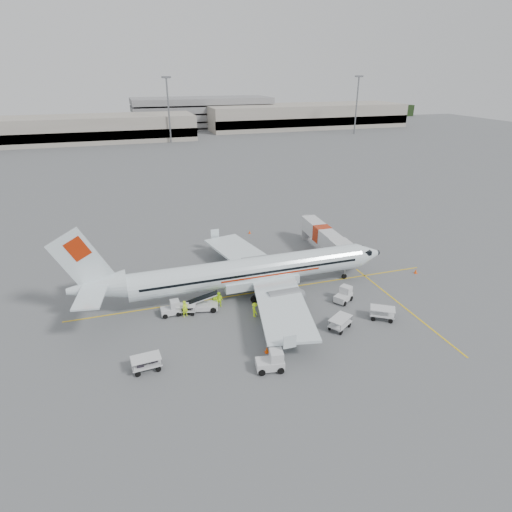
% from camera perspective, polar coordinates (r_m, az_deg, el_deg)
% --- Properties ---
extents(ground, '(360.00, 360.00, 0.00)m').
position_cam_1_polar(ground, '(51.12, 0.69, -4.76)').
color(ground, '#56595B').
extents(stripe_lead, '(44.00, 0.20, 0.01)m').
position_cam_1_polar(stripe_lead, '(51.11, 0.69, -4.76)').
color(stripe_lead, yellow).
rests_on(stripe_lead, ground).
extents(stripe_cross, '(0.20, 20.00, 0.01)m').
position_cam_1_polar(stripe_cross, '(50.93, 18.90, -6.27)').
color(stripe_cross, yellow).
rests_on(stripe_cross, ground).
extents(terminal_west, '(110.00, 22.00, 9.00)m').
position_cam_1_polar(terminal_west, '(175.63, -27.09, 14.65)').
color(terminal_west, gray).
rests_on(terminal_west, ground).
extents(terminal_east, '(90.00, 26.00, 10.00)m').
position_cam_1_polar(terminal_east, '(206.64, 6.63, 18.07)').
color(terminal_east, gray).
rests_on(terminal_east, ground).
extents(parking_garage, '(62.00, 24.00, 14.00)m').
position_cam_1_polar(parking_garage, '(207.15, -7.24, 18.61)').
color(parking_garage, slate).
rests_on(parking_garage, ground).
extents(treeline, '(300.00, 3.00, 6.00)m').
position_cam_1_polar(treeline, '(219.14, -14.71, 17.27)').
color(treeline, black).
rests_on(treeline, ground).
extents(mast_center, '(3.20, 1.20, 22.00)m').
position_cam_1_polar(mast_center, '(162.34, -11.56, 18.44)').
color(mast_center, slate).
rests_on(mast_center, ground).
extents(mast_east, '(3.20, 1.20, 22.00)m').
position_cam_1_polar(mast_east, '(186.79, 13.25, 18.91)').
color(mast_east, slate).
rests_on(mast_east, ground).
extents(aircraft, '(36.80, 28.97, 10.07)m').
position_cam_1_polar(aircraft, '(48.53, -0.66, 0.24)').
color(aircraft, white).
rests_on(aircraft, ground).
extents(jet_bridge, '(3.33, 14.76, 3.85)m').
position_cam_1_polar(jet_bridge, '(62.16, 8.75, 2.23)').
color(jet_bridge, silver).
rests_on(jet_bridge, ground).
extents(belt_loader, '(5.18, 2.85, 2.65)m').
position_cam_1_polar(belt_loader, '(47.14, -7.39, -5.75)').
color(belt_loader, silver).
rests_on(belt_loader, ground).
extents(tug_fore, '(2.59, 2.31, 1.74)m').
position_cam_1_polar(tug_fore, '(49.61, 11.57, -5.08)').
color(tug_fore, silver).
rests_on(tug_fore, ground).
extents(tug_mid, '(2.64, 1.77, 1.89)m').
position_cam_1_polar(tug_mid, '(38.43, 1.88, -13.79)').
color(tug_mid, silver).
rests_on(tug_mid, ground).
extents(tug_aft, '(2.12, 1.24, 1.62)m').
position_cam_1_polar(tug_aft, '(47.04, -11.31, -6.84)').
color(tug_aft, silver).
rests_on(tug_aft, ground).
extents(cart_loaded_a, '(2.29, 1.69, 1.07)m').
position_cam_1_polar(cart_loaded_a, '(47.10, -9.29, -7.02)').
color(cart_loaded_a, silver).
rests_on(cart_loaded_a, ground).
extents(cart_loaded_b, '(2.66, 1.71, 1.32)m').
position_cam_1_polar(cart_loaded_b, '(39.76, -14.40, -13.71)').
color(cart_loaded_b, silver).
rests_on(cart_loaded_b, ground).
extents(cart_empty_a, '(2.91, 2.61, 1.31)m').
position_cam_1_polar(cart_empty_a, '(44.74, 11.14, -8.77)').
color(cart_empty_a, silver).
rests_on(cart_empty_a, ground).
extents(cart_empty_b, '(2.94, 2.61, 1.32)m').
position_cam_1_polar(cart_empty_b, '(47.42, 16.47, -7.35)').
color(cart_empty_b, silver).
rests_on(cart_empty_b, ground).
extents(cone_nose, '(0.38, 0.38, 0.61)m').
position_cam_1_polar(cone_nose, '(59.20, 20.52, -1.89)').
color(cone_nose, '#FF4B07').
rests_on(cone_nose, ground).
extents(cone_port, '(0.35, 0.35, 0.57)m').
position_cam_1_polar(cone_port, '(69.05, -0.86, 3.25)').
color(cone_port, '#FF4B07').
rests_on(cone_port, ground).
extents(cone_stbd, '(0.41, 0.41, 0.66)m').
position_cam_1_polar(cone_stbd, '(40.79, 1.46, -12.35)').
color(cone_stbd, '#FF4B07').
rests_on(cone_stbd, ground).
extents(crew_a, '(0.80, 0.68, 1.87)m').
position_cam_1_polar(crew_a, '(46.40, -9.43, -6.96)').
color(crew_a, '#AEDF14').
rests_on(crew_a, ground).
extents(crew_b, '(1.09, 1.05, 1.77)m').
position_cam_1_polar(crew_b, '(47.78, -4.92, -5.81)').
color(crew_b, '#AEDF14').
rests_on(crew_b, ground).
extents(crew_c, '(0.65, 1.09, 1.64)m').
position_cam_1_polar(crew_c, '(45.82, -0.17, -7.19)').
color(crew_c, '#AEDF14').
rests_on(crew_c, ground).
extents(crew_d, '(1.18, 0.77, 1.86)m').
position_cam_1_polar(crew_d, '(48.03, -5.51, -5.61)').
color(crew_d, '#AEDF14').
rests_on(crew_d, ground).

